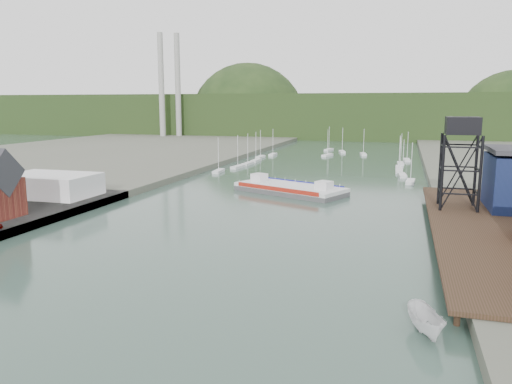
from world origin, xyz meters
The scene contains 9 objects.
ground centered at (0.00, 0.00, 0.00)m, with size 600.00×600.00×0.00m, color #2A4238.
east_pier centered at (37.00, 45.00, 1.90)m, with size 14.00×70.00×2.45m.
white_shed centered at (-44.00, 50.00, 3.85)m, with size 18.00×12.00×4.50m, color silver.
lift_tower centered at (35.00, 58.00, 15.65)m, with size 6.50×6.50×16.00m.
marina_sailboats centered at (0.08, 138.46, 0.35)m, with size 57.71×92.65×0.90m.
smokestacks centered at (-106.00, 232.50, 30.00)m, with size 11.20×8.20×60.00m.
distant_hills centered at (-3.98, 301.35, 10.38)m, with size 500.00×120.00×80.00m.
chain_ferry centered at (0.70, 75.79, 1.06)m, with size 27.60×19.69×3.69m.
motorboat centered at (28.14, 9.08, 1.23)m, with size 2.39×6.35×2.45m, color silver.
Camera 1 is at (25.42, -35.18, 20.42)m, focal length 35.00 mm.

